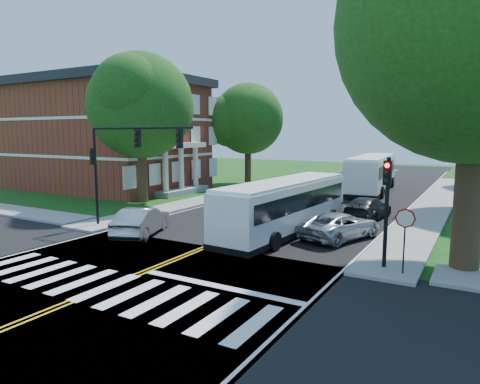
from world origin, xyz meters
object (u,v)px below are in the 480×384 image
Objects in this scene: signal_nw at (123,153)px; hatchback at (142,221)px; signal_ne at (387,198)px; dark_sedan at (368,208)px; suv at (340,226)px; bus_follow at (372,173)px; bus_lead at (285,206)px.

signal_nw is 1.53× the size of hatchback.
dark_sedan is at bearing 106.79° from signal_ne.
suv is (9.49, 4.60, -0.08)m from hatchback.
signal_nw is at bearing 66.26° from bus_follow.
signal_ne is at bearing 111.95° from dark_sedan.
signal_ne reaches higher than bus_follow.
signal_ne is 5.72m from suv.
suv is at bearing 95.24° from dark_sedan.
signal_nw is at bearing -179.95° from signal_ne.
bus_lead is at bearing 25.01° from suv.
bus_lead is 2.31× the size of suv.
hatchback is at bearing 69.75° from bus_follow.
hatchback is 10.55m from suv.
signal_nw reaches higher than signal_ne.
suv is at bearing 21.25° from signal_nw.
hatchback is (-6.68, -23.85, -1.00)m from bus_follow.
bus_lead is at bearing -167.95° from hatchback.
signal_nw is at bearing 39.93° from suv.
signal_ne is at bearing 150.69° from bus_lead.
signal_nw is 15.45m from dark_sedan.
bus_follow is (-5.89, 23.51, -1.18)m from signal_ne.
signal_nw is 14.13m from signal_ne.
bus_lead is 2.46× the size of hatchback.
signal_ne is 0.38× the size of bus_lead.
bus_lead is at bearing 84.96° from bus_follow.
hatchback is 0.94× the size of suv.
bus_follow is 2.72× the size of dark_sedan.
signal_ne is 24.26m from bus_follow.
signal_nw is 9.36m from bus_lead.
bus_follow is at bearing -86.74° from bus_lead.
bus_follow is at bearing 70.86° from signal_nw.
bus_follow is (8.16, 23.52, -2.59)m from signal_nw.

